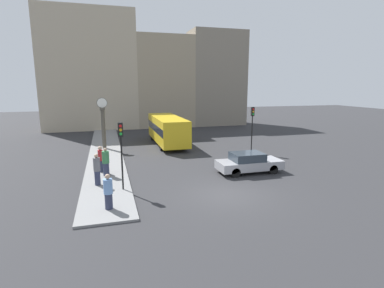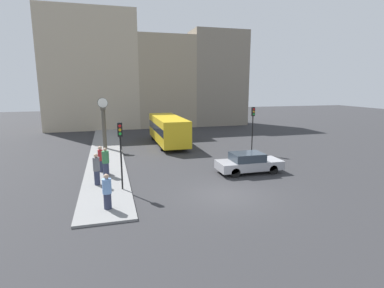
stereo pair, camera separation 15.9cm
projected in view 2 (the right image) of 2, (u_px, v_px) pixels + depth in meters
The scene contains 12 objects.
ground_plane at pixel (226, 194), 16.03m from camera, with size 120.00×120.00×0.00m, color #2D2D30.
sidewalk_corner at pixel (106, 153), 25.66m from camera, with size 2.69×27.87×0.11m, color gray.
building_row at pixel (147, 76), 41.15m from camera, with size 27.52×5.00×15.20m.
sedan_car at pixel (249, 163), 19.91m from camera, with size 4.31×1.77×1.36m.
bus_distant at pixel (168, 129), 29.35m from camera, with size 2.48×8.82×2.72m.
traffic_light_near at pixel (120, 142), 16.01m from camera, with size 0.26×0.24×3.70m.
traffic_light_far at pixel (253, 120), 25.38m from camera, with size 0.26×0.24×3.95m.
street_clock at pixel (104, 124), 26.89m from camera, with size 0.91×0.45×4.56m.
pedestrian_red_top at pixel (101, 159), 19.66m from camera, with size 0.32×0.32×1.74m.
pedestrian_blue_stripe at pixel (107, 192), 13.76m from camera, with size 0.41×0.41×1.67m.
pedestrian_grey_jacket at pixel (97, 169), 17.07m from camera, with size 0.38×0.38×1.84m.
pedestrian_green_hoodie at pixel (106, 162), 18.88m from camera, with size 0.44×0.44×1.79m.
Camera 2 is at (-5.84, -14.16, 5.74)m, focal length 28.00 mm.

